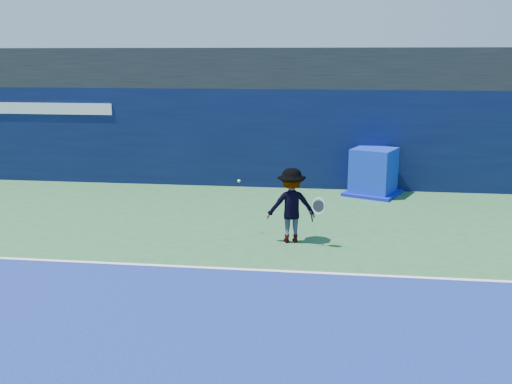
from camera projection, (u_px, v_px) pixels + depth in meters
The scene contains 7 objects.
ground at pixel (183, 346), 8.00m from camera, with size 80.00×80.00×0.00m, color #2C6235.
baseline at pixel (222, 268), 10.89m from camera, with size 24.00×0.10×0.01m, color white.
stadium_band at pixel (269, 68), 18.26m from camera, with size 36.00×3.00×1.20m, color black.
back_wall_assembly at pixel (265, 137), 17.78m from camera, with size 36.00×1.03×3.00m.
equipment_cart at pixel (373, 174), 16.62m from camera, with size 1.86×1.86×1.36m.
tennis_player at pixel (291, 205), 12.31m from camera, with size 1.31×0.79×1.63m.
tennis_ball at pixel (239, 181), 12.73m from camera, with size 0.07×0.07×0.07m.
Camera 1 is at (1.93, -7.09, 3.96)m, focal length 40.00 mm.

